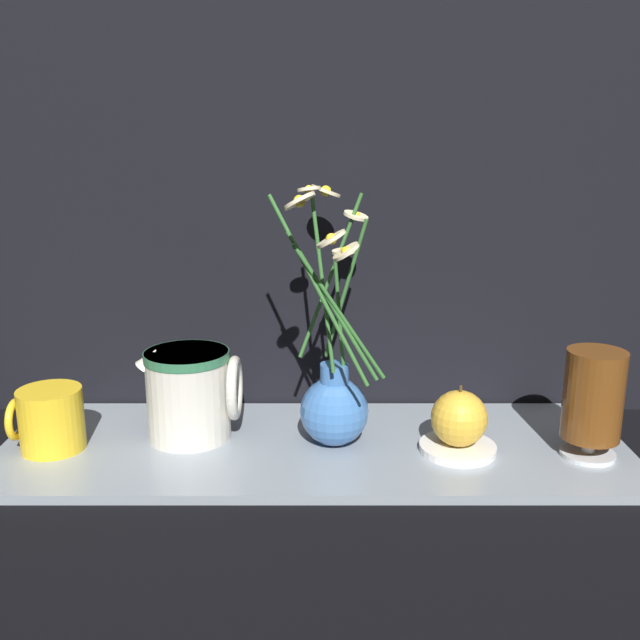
# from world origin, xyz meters

# --- Properties ---
(ground_plane) EXTENTS (6.00, 6.00, 0.00)m
(ground_plane) POSITION_xyz_m (0.00, 0.00, 0.00)
(ground_plane) COLOR black
(shelf) EXTENTS (0.84, 0.29, 0.01)m
(shelf) POSITION_xyz_m (0.00, 0.00, 0.01)
(shelf) COLOR gray
(shelf) RESTS_ON ground_plane
(backdrop_wall) EXTENTS (1.34, 0.02, 1.10)m
(backdrop_wall) POSITION_xyz_m (0.00, 0.16, 0.55)
(backdrop_wall) COLOR black
(backdrop_wall) RESTS_ON ground_plane
(vase_with_flowers) EXTENTS (0.14, 0.25, 0.35)m
(vase_with_flowers) POSITION_xyz_m (0.03, -0.01, 0.08)
(vase_with_flowers) COLOR #3F72B7
(vase_with_flowers) RESTS_ON shelf
(yellow_mug) EXTENTS (0.09, 0.08, 0.08)m
(yellow_mug) POSITION_xyz_m (-0.35, -0.02, 0.05)
(yellow_mug) COLOR yellow
(yellow_mug) RESTS_ON shelf
(ceramic_pitcher) EXTENTS (0.14, 0.11, 0.13)m
(ceramic_pitcher) POSITION_xyz_m (-0.17, 0.02, 0.08)
(ceramic_pitcher) COLOR beige
(ceramic_pitcher) RESTS_ON shelf
(tea_glass) EXTENTS (0.08, 0.08, 0.14)m
(tea_glass) POSITION_xyz_m (0.36, -0.04, 0.09)
(tea_glass) COLOR silver
(tea_glass) RESTS_ON shelf
(saucer_plate) EXTENTS (0.10, 0.10, 0.01)m
(saucer_plate) POSITION_xyz_m (0.19, -0.03, 0.02)
(saucer_plate) COLOR white
(saucer_plate) RESTS_ON shelf
(orange_fruit) EXTENTS (0.07, 0.07, 0.08)m
(orange_fruit) POSITION_xyz_m (0.19, -0.03, 0.06)
(orange_fruit) COLOR gold
(orange_fruit) RESTS_ON saucer_plate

